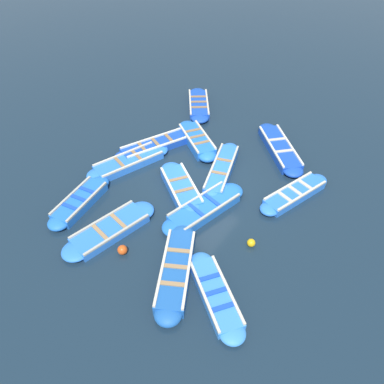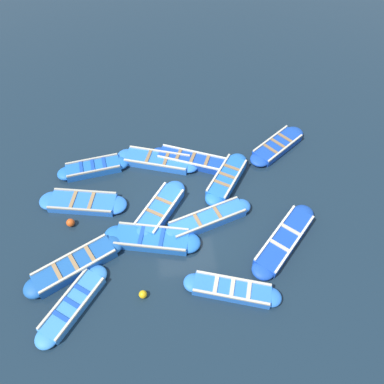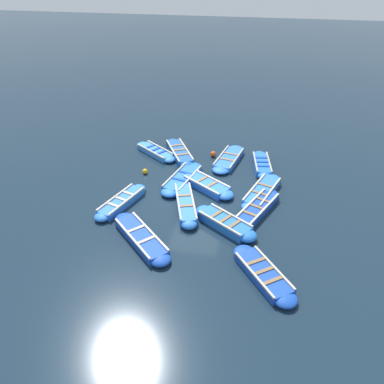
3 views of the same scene
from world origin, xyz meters
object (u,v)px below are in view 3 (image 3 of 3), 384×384
object	(u,v)px
boat_far_corner	(229,159)
boat_bow_out	(225,223)
boat_inner_gap	(179,153)
boat_outer_left	(262,165)
buoy_yellow_far	(213,154)
boat_end_of_row	(121,202)
boat_centre	(256,210)
boat_stern_in	(156,152)
boat_drifting	(262,192)
boat_alongside	(263,274)
buoy_orange_near	(145,171)
boat_near_quay	(185,204)
boat_mid_row	(183,179)
boat_tucked	(207,185)
boat_outer_right	(141,238)

from	to	relation	value
boat_far_corner	boat_bow_out	xyz separation A→B (m)	(-0.51, 6.03, 0.06)
boat_bow_out	boat_inner_gap	world-z (taller)	boat_bow_out
boat_outer_left	buoy_yellow_far	size ratio (longest dim) A/B	9.84
boat_far_corner	boat_inner_gap	xyz separation A→B (m)	(2.89, -0.09, 0.06)
boat_end_of_row	boat_centre	bearing A→B (deg)	-174.78
boat_bow_out	boat_stern_in	distance (m)	7.79
boat_inner_gap	boat_drifting	world-z (taller)	boat_inner_gap
boat_far_corner	boat_alongside	distance (m)	9.02
boat_outer_left	boat_alongside	distance (m)	8.40
buoy_orange_near	buoy_yellow_far	xyz separation A→B (m)	(-3.30, -2.68, 0.02)
boat_bow_out	boat_centre	bearing A→B (deg)	-134.42
boat_bow_out	boat_alongside	world-z (taller)	boat_bow_out
boat_near_quay	boat_end_of_row	bearing A→B (deg)	7.36
boat_mid_row	boat_near_quay	world-z (taller)	boat_near_quay
boat_tucked	buoy_yellow_far	size ratio (longest dim) A/B	9.83
boat_outer_left	boat_centre	distance (m)	4.37
boat_inner_gap	boat_centre	world-z (taller)	boat_inner_gap
boat_mid_row	buoy_orange_near	world-z (taller)	boat_mid_row
boat_drifting	boat_mid_row	bearing A→B (deg)	-6.59
boat_bow_out	boat_alongside	distance (m)	3.22
boat_bow_out	boat_outer_right	bearing A→B (deg)	26.06
boat_stern_in	boat_drifting	bearing A→B (deg)	152.82
boat_bow_out	boat_stern_in	world-z (taller)	boat_bow_out
boat_tucked	boat_far_corner	distance (m)	3.18
boat_outer_right	boat_outer_left	xyz separation A→B (m)	(-4.63, -7.28, 0.00)
boat_outer_right	boat_far_corner	distance (m)	8.12
boat_drifting	buoy_yellow_far	xyz separation A→B (m)	(2.94, -3.58, 0.00)
boat_far_corner	boat_end_of_row	world-z (taller)	boat_end_of_row
boat_outer_right	boat_inner_gap	xyz separation A→B (m)	(0.13, -7.72, 0.03)
boat_mid_row	boat_outer_left	distance (m)	4.61
boat_alongside	boat_centre	size ratio (longest dim) A/B	0.85
boat_tucked	boat_bow_out	world-z (taller)	boat_bow_out
boat_far_corner	boat_alongside	size ratio (longest dim) A/B	1.14
boat_end_of_row	buoy_yellow_far	distance (m)	6.71
boat_outer_right	boat_tucked	world-z (taller)	boat_tucked
boat_bow_out	boat_tucked	bearing A→B (deg)	-66.59
boat_outer_right	buoy_orange_near	size ratio (longest dim) A/B	12.12
boat_mid_row	boat_centre	bearing A→B (deg)	152.42
buoy_orange_near	boat_far_corner	bearing A→B (deg)	-152.03
boat_near_quay	boat_bow_out	xyz separation A→B (m)	(-1.98, 1.13, 0.02)
boat_inner_gap	boat_outer_right	bearing A→B (deg)	90.95
boat_far_corner	boat_stern_in	bearing A→B (deg)	-1.04
boat_outer_left	boat_bow_out	size ratio (longest dim) A/B	1.02
boat_tucked	boat_end_of_row	size ratio (longest dim) A/B	0.93
boat_far_corner	buoy_yellow_far	size ratio (longest dim) A/B	11.49
boat_bow_out	boat_near_quay	bearing A→B (deg)	-29.61
boat_bow_out	boat_drifting	distance (m)	3.23
boat_outer_right	boat_far_corner	bearing A→B (deg)	-109.89
boat_far_corner	boat_alongside	world-z (taller)	boat_alongside
boat_alongside	buoy_orange_near	distance (m)	9.18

